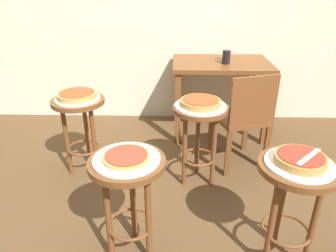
% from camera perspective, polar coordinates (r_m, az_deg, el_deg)
% --- Properties ---
extents(ground_plane, '(6.00, 6.00, 0.00)m').
position_cam_1_polar(ground_plane, '(2.42, -2.84, -13.53)').
color(ground_plane, brown).
extents(stool_foreground, '(0.41, 0.41, 0.65)m').
position_cam_1_polar(stool_foreground, '(1.84, 21.88, -10.79)').
color(stool_foreground, brown).
rests_on(stool_foreground, ground_plane).
extents(serving_plate_foreground, '(0.35, 0.35, 0.01)m').
position_cam_1_polar(serving_plate_foreground, '(1.75, 22.75, -6.35)').
color(serving_plate_foreground, white).
rests_on(serving_plate_foreground, stool_foreground).
extents(pizza_foreground, '(0.26, 0.26, 0.05)m').
position_cam_1_polar(pizza_foreground, '(1.73, 22.91, -5.55)').
color(pizza_foreground, '#B78442').
rests_on(pizza_foreground, serving_plate_foreground).
extents(stool_middle, '(0.41, 0.41, 0.65)m').
position_cam_1_polar(stool_middle, '(1.76, -7.22, -10.58)').
color(stool_middle, brown).
rests_on(stool_middle, ground_plane).
extents(serving_plate_middle, '(0.36, 0.36, 0.01)m').
position_cam_1_polar(serving_plate_middle, '(1.67, -7.53, -5.95)').
color(serving_plate_middle, white).
rests_on(serving_plate_middle, stool_middle).
extents(pizza_middle, '(0.25, 0.25, 0.02)m').
position_cam_1_polar(pizza_middle, '(1.66, -7.56, -5.48)').
color(pizza_middle, tan).
rests_on(pizza_middle, serving_plate_middle).
extents(stool_leftside, '(0.41, 0.41, 0.65)m').
position_cam_1_polar(stool_leftside, '(2.41, 5.74, -0.02)').
color(stool_leftside, brown).
rests_on(stool_leftside, ground_plane).
extents(serving_plate_leftside, '(0.38, 0.38, 0.01)m').
position_cam_1_polar(serving_plate_leftside, '(2.34, 5.92, 3.66)').
color(serving_plate_leftside, silver).
rests_on(serving_plate_leftside, stool_leftside).
extents(pizza_leftside, '(0.30, 0.30, 0.05)m').
position_cam_1_polar(pizza_leftside, '(2.33, 5.95, 4.31)').
color(pizza_leftside, '#B78442').
rests_on(pizza_leftside, serving_plate_leftside).
extents(stool_rear, '(0.41, 0.41, 0.65)m').
position_cam_1_polar(stool_rear, '(2.63, -15.66, 1.43)').
color(stool_rear, brown).
rests_on(stool_rear, ground_plane).
extents(serving_plate_rear, '(0.35, 0.35, 0.01)m').
position_cam_1_polar(serving_plate_rear, '(2.57, -16.10, 4.82)').
color(serving_plate_rear, white).
rests_on(serving_plate_rear, stool_rear).
extents(pizza_rear, '(0.30, 0.30, 0.05)m').
position_cam_1_polar(pizza_rear, '(2.56, -16.17, 5.41)').
color(pizza_rear, tan).
rests_on(pizza_rear, serving_plate_rear).
extents(dining_table, '(0.96, 0.66, 0.76)m').
position_cam_1_polar(dining_table, '(3.25, 9.54, 9.21)').
color(dining_table, brown).
rests_on(dining_table, ground_plane).
extents(cup_near_edge, '(0.07, 0.07, 0.13)m').
position_cam_1_polar(cup_near_edge, '(3.13, 10.52, 12.20)').
color(cup_near_edge, black).
rests_on(cup_near_edge, dining_table).
extents(cup_far_edge, '(0.08, 0.08, 0.10)m').
position_cam_1_polar(cup_far_edge, '(3.27, 10.63, 12.47)').
color(cup_far_edge, red).
rests_on(cup_far_edge, dining_table).
extents(condiment_shaker, '(0.04, 0.04, 0.07)m').
position_cam_1_polar(condiment_shaker, '(3.29, 10.23, 12.33)').
color(condiment_shaker, white).
rests_on(condiment_shaker, dining_table).
extents(wooden_chair, '(0.50, 0.50, 0.85)m').
position_cam_1_polar(wooden_chair, '(2.68, 13.63, 1.57)').
color(wooden_chair, brown).
rests_on(wooden_chair, ground_plane).
extents(pizza_server_knife, '(0.18, 0.17, 0.01)m').
position_cam_1_polar(pizza_server_knife, '(1.72, 24.21, -5.10)').
color(pizza_server_knife, silver).
rests_on(pizza_server_knife, pizza_foreground).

